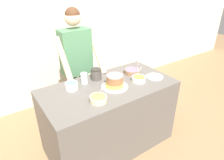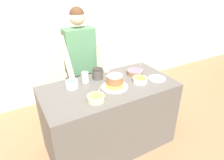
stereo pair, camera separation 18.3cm
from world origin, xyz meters
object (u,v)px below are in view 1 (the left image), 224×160
at_px(person_baker, 77,59).
at_px(frosting_bowl_orange, 139,79).
at_px(cake, 115,82).
at_px(frosting_bowl_blue, 72,86).
at_px(frosting_bowl_purple, 132,71).
at_px(drinking_glass, 84,78).
at_px(ceramic_plate, 155,77).
at_px(stoneware_jar, 96,74).
at_px(frosting_bowl_olive, 98,99).

distance_m(person_baker, frosting_bowl_orange, 0.91).
bearing_deg(cake, frosting_bowl_blue, 151.61).
bearing_deg(person_baker, frosting_bowl_blue, -121.94).
xyz_separation_m(frosting_bowl_purple, drinking_glass, (-0.65, 0.12, 0.03)).
distance_m(cake, ceramic_plate, 0.58).
relative_size(cake, stoneware_jar, 2.24).
relative_size(frosting_bowl_blue, stoneware_jar, 1.36).
bearing_deg(ceramic_plate, cake, 172.11).
bearing_deg(frosting_bowl_purple, stoneware_jar, 164.79).
relative_size(frosting_bowl_purple, frosting_bowl_blue, 1.04).
distance_m(frosting_bowl_purple, frosting_bowl_olive, 0.79).
xyz_separation_m(person_baker, drinking_glass, (-0.12, -0.44, -0.08)).
xyz_separation_m(frosting_bowl_olive, ceramic_plate, (0.89, 0.08, -0.03)).
xyz_separation_m(frosting_bowl_purple, stoneware_jar, (-0.48, 0.13, 0.04)).
bearing_deg(frosting_bowl_blue, frosting_bowl_purple, -4.60).
bearing_deg(stoneware_jar, cake, -75.83).
relative_size(cake, frosting_bowl_olive, 1.74).
distance_m(frosting_bowl_purple, drinking_glass, 0.66).
xyz_separation_m(person_baker, frosting_bowl_purple, (0.53, -0.56, -0.11)).
distance_m(frosting_bowl_blue, stoneware_jar, 0.37).
distance_m(frosting_bowl_purple, ceramic_plate, 0.30).
xyz_separation_m(person_baker, ceramic_plate, (0.71, -0.81, -0.14)).
bearing_deg(cake, stoneware_jar, 104.17).
distance_m(drinking_glass, stoneware_jar, 0.17).
height_order(frosting_bowl_purple, stoneware_jar, frosting_bowl_purple).
relative_size(frosting_bowl_purple, drinking_glass, 1.52).
distance_m(person_baker, frosting_bowl_olive, 0.91).
distance_m(frosting_bowl_purple, frosting_bowl_orange, 0.23).
relative_size(frosting_bowl_purple, stoneware_jar, 1.41).
bearing_deg(frosting_bowl_orange, ceramic_plate, -7.79).
bearing_deg(person_baker, frosting_bowl_orange, -58.98).
relative_size(frosting_bowl_olive, frosting_bowl_blue, 0.95).
height_order(frosting_bowl_purple, ceramic_plate, frosting_bowl_purple).
bearing_deg(stoneware_jar, drinking_glass, -177.13).
xyz_separation_m(cake, drinking_glass, (-0.25, 0.29, -0.00)).
relative_size(person_baker, frosting_bowl_orange, 9.84).
distance_m(frosting_bowl_blue, drinking_glass, 0.20).
relative_size(frosting_bowl_olive, ceramic_plate, 0.84).
bearing_deg(frosting_bowl_purple, frosting_bowl_blue, 175.40).
height_order(frosting_bowl_olive, stoneware_jar, frosting_bowl_olive).
bearing_deg(ceramic_plate, drinking_glass, 155.81).
bearing_deg(frosting_bowl_purple, frosting_bowl_orange, -107.98).
bearing_deg(frosting_bowl_orange, frosting_bowl_blue, 159.80).
bearing_deg(frosting_bowl_orange, frosting_bowl_olive, -170.38).
relative_size(frosting_bowl_orange, drinking_glass, 1.34).
height_order(frosting_bowl_olive, frosting_bowl_blue, frosting_bowl_blue).
bearing_deg(stoneware_jar, frosting_bowl_olive, -117.89).
xyz_separation_m(cake, stoneware_jar, (-0.08, 0.30, 0.00)).
bearing_deg(frosting_bowl_orange, person_baker, 121.02).
bearing_deg(frosting_bowl_olive, cake, 26.30).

